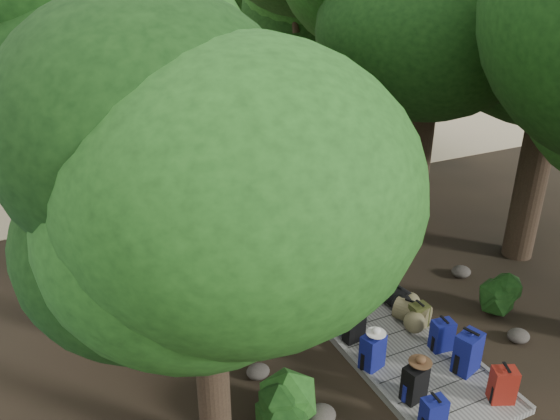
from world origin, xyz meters
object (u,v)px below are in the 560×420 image
duffel_right_khaki (412,312)px  kayak (82,152)px  backpack_right_d (419,314)px  duffel_right_black (394,295)px  backpack_left_b (415,381)px  suitcase_on_boardwalk (354,326)px  sun_lounger (275,135)px  lone_suitcase_on_sand (218,155)px  backpack_right_c (442,334)px  backpack_right_a (503,383)px  backpack_right_b (468,351)px  backpack_left_a (433,414)px  backpack_left_d (342,319)px  backpack_left_c (373,350)px

duffel_right_khaki → kayak: bearing=78.5°
backpack_right_d → duffel_right_black: 0.78m
backpack_left_b → suitcase_on_boardwalk: (-0.06, 1.66, -0.04)m
sun_lounger → lone_suitcase_on_sand: bearing=-150.3°
backpack_right_c → suitcase_on_boardwalk: 1.55m
backpack_right_a → lone_suitcase_on_sand: bearing=114.9°
backpack_left_b → backpack_right_b: backpack_right_b is taller
backpack_right_b → duffel_right_black: (0.06, 2.12, -0.18)m
backpack_left_b → backpack_right_a: bearing=-37.4°
backpack_right_a → backpack_right_b: 0.79m
backpack_right_c → suitcase_on_boardwalk: bearing=153.4°
backpack_right_b → sun_lounger: bearing=62.0°
backpack_left_a → backpack_right_d: backpack_left_a is taller
backpack_right_d → duffel_right_black: (0.00, 0.78, -0.04)m
backpack_left_a → sun_lounger: 14.58m
duffel_right_khaki → suitcase_on_boardwalk: size_ratio=1.09×
backpack_left_a → sun_lounger: backpack_left_a is taller
backpack_left_d → lone_suitcase_on_sand: 9.97m
backpack_right_c → duffel_right_khaki: size_ratio=0.98×
backpack_right_a → backpack_right_d: backpack_right_a is taller
backpack_left_a → backpack_left_d: bearing=93.4°
kayak → sun_lounger: sun_lounger is taller
lone_suitcase_on_sand → kayak: size_ratio=0.22×
backpack_right_d → lone_suitcase_on_sand: 10.42m
backpack_left_a → duffel_right_black: size_ratio=0.91×
backpack_left_d → duffel_right_khaki: bearing=-23.6°
duffel_right_khaki → suitcase_on_boardwalk: suitcase_on_boardwalk is taller
backpack_left_a → backpack_right_b: 1.61m
backpack_right_b → backpack_right_c: backpack_right_b is taller
backpack_right_d → duffel_right_khaki: size_ratio=0.80×
backpack_right_a → suitcase_on_boardwalk: (-1.30, 2.28, -0.04)m
kayak → backpack_right_c: bearing=-74.4°
backpack_left_d → duffel_right_khaki: (1.35, -0.34, -0.03)m
backpack_right_c → backpack_right_d: (0.05, 0.72, -0.06)m
backpack_right_b → lone_suitcase_on_sand: backpack_right_b is taller
kayak → backpack_left_b: bearing=-79.7°
backpack_left_d → backpack_right_d: (1.38, -0.50, 0.02)m
duffel_right_khaki → suitcase_on_boardwalk: 1.32m
backpack_right_b → backpack_left_d: bearing=108.6°
lone_suitcase_on_sand → sun_lounger: size_ratio=0.37×
backpack_left_a → backpack_right_d: (1.44, 2.15, -0.07)m
duffel_right_khaki → sun_lounger: 12.00m
backpack_right_b → lone_suitcase_on_sand: size_ratio=1.15×
backpack_left_c → sun_lounger: (3.94, 12.49, -0.15)m
backpack_left_d → backpack_right_b: 2.28m
backpack_right_c → suitcase_on_boardwalk: (-1.29, 0.87, -0.02)m
backpack_left_c → backpack_right_d: size_ratio=1.39×
backpack_left_b → backpack_left_d: bearing=82.3°
lone_suitcase_on_sand → backpack_left_a: bearing=-95.7°
duffel_right_khaki → suitcase_on_boardwalk: (-1.31, 0.00, 0.08)m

